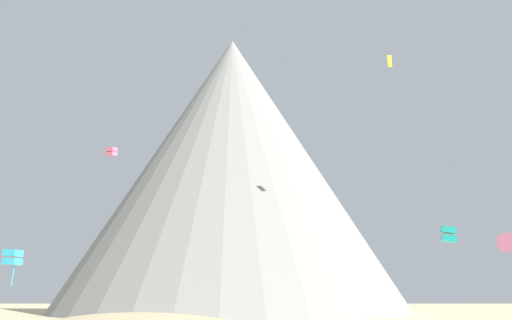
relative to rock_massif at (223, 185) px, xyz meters
The scene contains 6 objects.
rock_massif is the anchor object (origin of this frame).
kite_teal_low 62.09m from the rock_massif, 67.46° to the right, with size 1.46×1.40×1.52m.
kite_yellow_high 41.22m from the rock_massif, 52.96° to the right, with size 0.75×0.73×1.66m.
kite_pink_low 71.52m from the rock_massif, 69.23° to the right, with size 1.43×1.05×1.51m.
kite_cyan_low 65.91m from the rock_massif, 102.16° to the right, with size 1.42×1.40×2.86m.
kite_rainbow_mid 43.46m from the rock_massif, 104.23° to the right, with size 1.28×1.31×1.09m.
Camera 1 is at (-1.01, -27.18, 3.37)m, focal length 45.81 mm.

